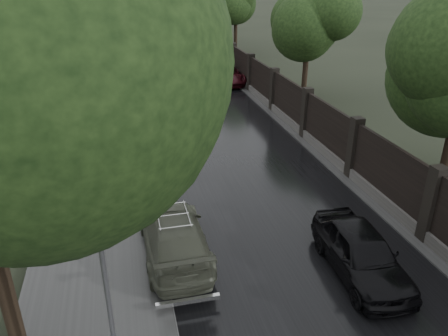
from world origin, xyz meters
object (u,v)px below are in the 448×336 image
tree_left_far (66,13)px  tree_right_b (309,24)px  lamp_post (108,296)px  tree_right_c (236,4)px  traffic_light (124,64)px  volga_sedan (174,236)px  hatchback_left (183,129)px  car_right_far (226,75)px  car_right_near (361,252)px

tree_left_far → tree_right_b: 17.45m
tree_right_b → lamp_post: bearing=-122.2°
tree_right_c → traffic_light: bearing=-128.2°
tree_left_far → volga_sedan: bearing=-79.5°
tree_right_b → hatchback_left: (-9.31, -6.02, -4.25)m
lamp_post → hatchback_left: bearing=76.1°
tree_right_b → tree_right_c: same height
car_right_far → hatchback_left: bearing=-113.9°
car_right_far → lamp_post: bearing=-108.4°
volga_sedan → car_right_near: car_right_near is taller
tree_left_far → tree_right_c: 18.45m
tree_right_c → tree_right_b: bearing=-90.0°
hatchback_left → car_right_near: bearing=111.9°
tree_right_b → volga_sedan: bearing=-125.1°
tree_right_b → car_right_far: bearing=126.1°
tree_right_c → traffic_light: size_ratio=1.75×
car_right_near → car_right_far: 23.69m
tree_left_far → traffic_light: tree_left_far is taller
tree_left_far → hatchback_left: bearing=-66.2°
tree_right_c → hatchback_left: tree_right_c is taller
lamp_post → traffic_light: 23.52m
tree_right_c → lamp_post: (-12.90, -38.50, -2.28)m
lamp_post → car_right_far: lamp_post is taller
traffic_light → car_right_near: traffic_light is taller
volga_sedan → car_right_far: car_right_far is taller
tree_right_b → tree_right_c: 18.00m
car_right_far → tree_left_far: bearing=168.4°
tree_right_c → volga_sedan: size_ratio=1.46×
tree_right_b → traffic_light: 12.44m
lamp_post → car_right_far: (8.80, 26.12, -1.97)m
lamp_post → car_right_far: bearing=71.4°
tree_left_far → hatchback_left: size_ratio=1.79×
tree_left_far → lamp_post: size_ratio=1.45×
tree_left_far → car_right_near: bearing=-69.7°
lamp_post → traffic_light: lamp_post is taller
hatchback_left → car_right_near: size_ratio=0.97×
tree_left_far → tree_right_b: size_ratio=1.05×
hatchback_left → car_right_far: (5.21, 11.64, -0.00)m
tree_right_b → lamp_post: tree_right_b is taller
volga_sedan → hatchback_left: 9.93m
tree_left_far → car_right_far: size_ratio=1.47×
lamp_post → hatchback_left: (3.59, 14.48, -1.97)m
volga_sedan → car_right_far: 22.52m
traffic_light → lamp_post: bearing=-92.7°
traffic_light → hatchback_left: (2.49, -9.01, -1.69)m
lamp_post → car_right_near: 7.68m
tree_right_b → car_right_near: tree_right_b is taller
tree_right_c → volga_sedan: tree_right_c is taller
tree_left_far → tree_right_c: tree_left_far is taller
tree_right_b → hatchback_left: bearing=-147.1°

